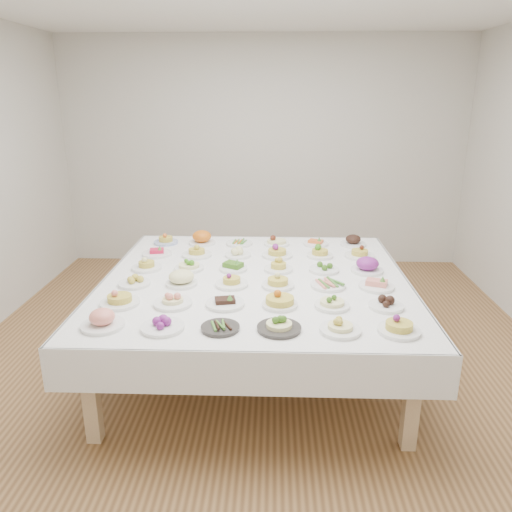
{
  "coord_description": "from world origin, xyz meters",
  "views": [
    {
      "loc": [
        0.13,
        -3.8,
        2.11
      ],
      "look_at": [
        -0.0,
        -0.03,
        0.88
      ],
      "focal_mm": 35.0,
      "sensor_mm": 36.0,
      "label": 1
    }
  ],
  "objects_px": {
    "dish_0": "(102,317)",
    "dish_35": "(353,239)",
    "display_table": "(255,285)",
    "dish_18": "(146,263)"
  },
  "relations": [
    {
      "from": "dish_0",
      "to": "dish_18",
      "type": "relative_size",
      "value": 1.1
    },
    {
      "from": "dish_35",
      "to": "dish_18",
      "type": "bearing_deg",
      "value": -157.66
    },
    {
      "from": "dish_0",
      "to": "dish_35",
      "type": "height_order",
      "value": "dish_0"
    },
    {
      "from": "display_table",
      "to": "dish_35",
      "type": "distance_m",
      "value": 1.27
    },
    {
      "from": "dish_18",
      "to": "dish_35",
      "type": "xyz_separation_m",
      "value": [
        1.78,
        0.73,
        0.01
      ]
    },
    {
      "from": "display_table",
      "to": "dish_0",
      "type": "bearing_deg",
      "value": -135.4
    },
    {
      "from": "dish_0",
      "to": "dish_35",
      "type": "relative_size",
      "value": 1.1
    },
    {
      "from": "dish_35",
      "to": "dish_0",
      "type": "bearing_deg",
      "value": -134.98
    },
    {
      "from": "display_table",
      "to": "dish_18",
      "type": "bearing_deg",
      "value": 169.18
    },
    {
      "from": "dish_0",
      "to": "dish_18",
      "type": "xyz_separation_m",
      "value": [
        0.01,
        1.06,
        -0.01
      ]
    }
  ]
}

